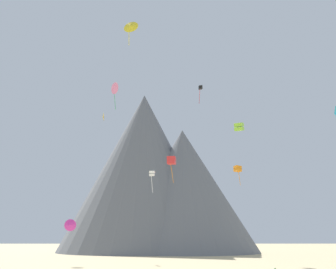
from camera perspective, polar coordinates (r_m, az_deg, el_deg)
rock_massif at (r=116.07m, az=-1.61°, el=-6.19°), size 63.46×55.38×47.80m
kite_white_mid at (r=66.13m, az=-2.36°, el=-5.80°), size 0.97×1.02×3.81m
kite_red_mid at (r=66.00m, az=0.51°, el=-3.85°), size 1.60×1.61×4.46m
kite_magenta_low at (r=66.29m, az=-14.22°, el=-12.82°), size 1.93×0.64×1.91m
kite_gold_high at (r=94.51m, az=-9.52°, el=2.57°), size 0.81×2.25×2.22m
kite_lime_mid at (r=61.95m, az=10.42°, el=1.10°), size 1.73×1.77×1.48m
kite_pink_high at (r=77.37m, az=-7.90°, el=6.73°), size 1.81×2.53×5.58m
kite_black_high at (r=87.38m, az=4.80°, el=6.85°), size 0.92×0.87×4.20m
kite_orange_mid at (r=73.83m, az=10.21°, el=-5.00°), size 1.53×1.51×3.64m
kite_yellow_high at (r=61.44m, az=-5.51°, el=15.57°), size 2.46×1.54×4.29m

